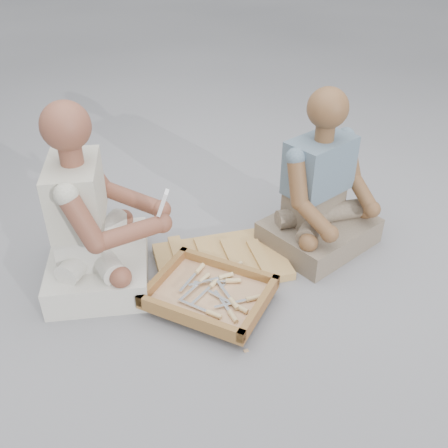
# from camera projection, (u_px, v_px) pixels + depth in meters

# --- Properties ---
(ground) EXTENTS (60.00, 60.00, 0.00)m
(ground) POSITION_uv_depth(u_px,v_px,m) (245.00, 302.00, 2.32)
(ground) COLOR gray
(ground) RESTS_ON ground
(carved_panel) EXTENTS (0.75, 0.62, 0.04)m
(carved_panel) POSITION_uv_depth(u_px,v_px,m) (221.00, 261.00, 2.55)
(carved_panel) COLOR #B07E44
(carved_panel) RESTS_ON ground
(tool_tray) EXTENTS (0.64, 0.58, 0.07)m
(tool_tray) POSITION_uv_depth(u_px,v_px,m) (210.00, 293.00, 2.28)
(tool_tray) COLOR brown
(tool_tray) RESTS_ON carved_panel
(chisel_0) EXTENTS (0.12, 0.20, 0.02)m
(chisel_0) POSITION_uv_depth(u_px,v_px,m) (212.00, 285.00, 2.31)
(chisel_0) COLOR white
(chisel_0) RESTS_ON tool_tray
(chisel_1) EXTENTS (0.13, 0.20, 0.02)m
(chisel_1) POSITION_uv_depth(u_px,v_px,m) (201.00, 281.00, 2.32)
(chisel_1) COLOR white
(chisel_1) RESTS_ON tool_tray
(chisel_2) EXTENTS (0.13, 0.20, 0.02)m
(chisel_2) POSITION_uv_depth(u_px,v_px,m) (232.00, 301.00, 2.21)
(chisel_2) COLOR white
(chisel_2) RESTS_ON tool_tray
(chisel_3) EXTENTS (0.10, 0.21, 0.02)m
(chisel_3) POSITION_uv_depth(u_px,v_px,m) (236.00, 269.00, 2.41)
(chisel_3) COLOR white
(chisel_3) RESTS_ON tool_tray
(chisel_4) EXTENTS (0.21, 0.11, 0.02)m
(chisel_4) POSITION_uv_depth(u_px,v_px,m) (222.00, 277.00, 2.34)
(chisel_4) COLOR white
(chisel_4) RESTS_ON tool_tray
(chisel_5) EXTENTS (0.12, 0.20, 0.02)m
(chisel_5) POSITION_uv_depth(u_px,v_px,m) (231.00, 313.00, 2.15)
(chisel_5) COLOR white
(chisel_5) RESTS_ON tool_tray
(chisel_6) EXTENTS (0.19, 0.14, 0.02)m
(chisel_6) POSITION_uv_depth(u_px,v_px,m) (237.00, 306.00, 2.18)
(chisel_6) COLOR white
(chisel_6) RESTS_ON tool_tray
(chisel_7) EXTENTS (0.21, 0.11, 0.02)m
(chisel_7) POSITION_uv_depth(u_px,v_px,m) (210.00, 312.00, 2.15)
(chisel_7) COLOR white
(chisel_7) RESTS_ON tool_tray
(chisel_8) EXTENTS (0.10, 0.21, 0.02)m
(chisel_8) POSITION_uv_depth(u_px,v_px,m) (197.00, 271.00, 2.38)
(chisel_8) COLOR white
(chisel_8) RESTS_ON tool_tray
(chisel_9) EXTENTS (0.21, 0.10, 0.02)m
(chisel_9) POSITION_uv_depth(u_px,v_px,m) (249.00, 299.00, 2.22)
(chisel_9) COLOR white
(chisel_9) RESTS_ON tool_tray
(chisel_10) EXTENTS (0.22, 0.05, 0.02)m
(chisel_10) POSITION_uv_depth(u_px,v_px,m) (229.00, 281.00, 2.33)
(chisel_10) COLOR white
(chisel_10) RESTS_ON tool_tray
(wood_chip_0) EXTENTS (0.02, 0.02, 0.00)m
(wood_chip_0) POSITION_uv_depth(u_px,v_px,m) (170.00, 291.00, 2.38)
(wood_chip_0) COLOR tan
(wood_chip_0) RESTS_ON ground
(wood_chip_1) EXTENTS (0.02, 0.02, 0.00)m
(wood_chip_1) POSITION_uv_depth(u_px,v_px,m) (181.00, 277.00, 2.47)
(wood_chip_1) COLOR tan
(wood_chip_1) RESTS_ON ground
(wood_chip_2) EXTENTS (0.02, 0.02, 0.00)m
(wood_chip_2) POSITION_uv_depth(u_px,v_px,m) (163.00, 300.00, 2.33)
(wood_chip_2) COLOR tan
(wood_chip_2) RESTS_ON ground
(wood_chip_3) EXTENTS (0.02, 0.02, 0.00)m
(wood_chip_3) POSITION_uv_depth(u_px,v_px,m) (148.00, 282.00, 2.44)
(wood_chip_3) COLOR tan
(wood_chip_3) RESTS_ON ground
(wood_chip_4) EXTENTS (0.02, 0.02, 0.00)m
(wood_chip_4) POSITION_uv_depth(u_px,v_px,m) (191.00, 310.00, 2.27)
(wood_chip_4) COLOR tan
(wood_chip_4) RESTS_ON ground
(wood_chip_5) EXTENTS (0.02, 0.02, 0.00)m
(wood_chip_5) POSITION_uv_depth(u_px,v_px,m) (246.00, 281.00, 2.45)
(wood_chip_5) COLOR tan
(wood_chip_5) RESTS_ON ground
(wood_chip_6) EXTENTS (0.02, 0.02, 0.00)m
(wood_chip_6) POSITION_uv_depth(u_px,v_px,m) (216.00, 311.00, 2.27)
(wood_chip_6) COLOR tan
(wood_chip_6) RESTS_ON ground
(wood_chip_7) EXTENTS (0.02, 0.02, 0.00)m
(wood_chip_7) POSITION_uv_depth(u_px,v_px,m) (163.00, 271.00, 2.51)
(wood_chip_7) COLOR tan
(wood_chip_7) RESTS_ON ground
(wood_chip_8) EXTENTS (0.02, 0.02, 0.00)m
(wood_chip_8) POSITION_uv_depth(u_px,v_px,m) (246.00, 351.00, 2.07)
(wood_chip_8) COLOR tan
(wood_chip_8) RESTS_ON ground
(wood_chip_9) EXTENTS (0.02, 0.02, 0.00)m
(wood_chip_9) POSITION_uv_depth(u_px,v_px,m) (185.00, 312.00, 2.26)
(wood_chip_9) COLOR tan
(wood_chip_9) RESTS_ON ground
(wood_chip_10) EXTENTS (0.02, 0.02, 0.00)m
(wood_chip_10) POSITION_uv_depth(u_px,v_px,m) (278.00, 261.00, 2.58)
(wood_chip_10) COLOR tan
(wood_chip_10) RESTS_ON ground
(wood_chip_11) EXTENTS (0.02, 0.02, 0.00)m
(wood_chip_11) POSITION_uv_depth(u_px,v_px,m) (160.00, 311.00, 2.27)
(wood_chip_11) COLOR tan
(wood_chip_11) RESTS_ON ground
(craftsman) EXTENTS (0.66, 0.66, 0.90)m
(craftsman) POSITION_uv_depth(u_px,v_px,m) (92.00, 225.00, 2.31)
(craftsman) COLOR beige
(craftsman) RESTS_ON ground
(companion) EXTENTS (0.69, 0.69, 0.85)m
(companion) POSITION_uv_depth(u_px,v_px,m) (321.00, 197.00, 2.57)
(companion) COLOR #796B57
(companion) RESTS_ON ground
(mobile_phone) EXTENTS (0.06, 0.05, 0.12)m
(mobile_phone) POSITION_uv_depth(u_px,v_px,m) (163.00, 203.00, 2.22)
(mobile_phone) COLOR white
(mobile_phone) RESTS_ON craftsman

